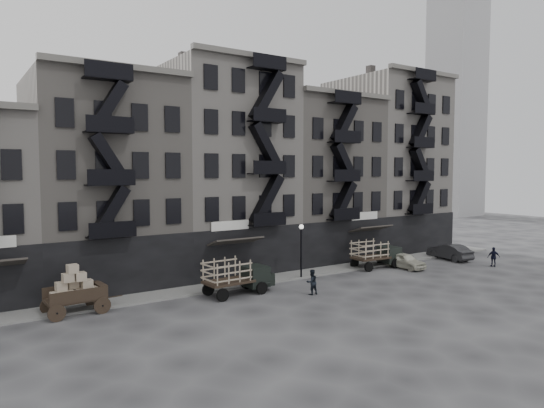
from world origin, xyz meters
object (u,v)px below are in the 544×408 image
car_east (405,260)px  wagon (73,286)px  stake_truck_east (377,252)px  pedestrian_mid (312,282)px  car_far (450,252)px  stake_truck_west (237,274)px  policeman (494,257)px

car_east → wagon: bearing=177.2°
wagon → stake_truck_east: 24.82m
wagon → car_east: bearing=-7.4°
pedestrian_mid → car_far: bearing=-168.5°
car_east → car_far: size_ratio=0.86×
wagon → stake_truck_west: wagon is taller
car_far → policeman: size_ratio=2.63×
car_east → pedestrian_mid: 12.53m
stake_truck_west → pedestrian_mid: stake_truck_west is taller
car_east → car_far: (6.72, 0.38, 0.08)m
wagon → stake_truck_east: size_ratio=0.73×
stake_truck_west → wagon: bearing=169.5°
policeman → car_east: bearing=11.2°
pedestrian_mid → wagon: bearing=-13.4°
stake_truck_east → car_east: bearing=-32.1°
car_far → pedestrian_mid: bearing=16.7°
car_far → wagon: bearing=5.8°
stake_truck_east → pedestrian_mid: stake_truck_east is taller
wagon → car_east: (26.75, -1.63, -1.04)m
car_far → policeman: policeman is taller
wagon → policeman: bearing=-13.3°
car_east → pedestrian_mid: (-12.26, -2.55, 0.20)m
stake_truck_west → stake_truck_east: (14.54, 1.13, -0.03)m
stake_truck_west → stake_truck_east: size_ratio=1.02×
car_far → stake_truck_west: bearing=8.1°
car_east → car_far: bearing=3.9°
car_east → policeman: policeman is taller
stake_truck_west → policeman: stake_truck_west is taller
car_far → policeman: 4.32m
policeman → stake_truck_west: bearing=30.4°
wagon → pedestrian_mid: 15.10m
stake_truck_west → pedestrian_mid: bearing=-36.9°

